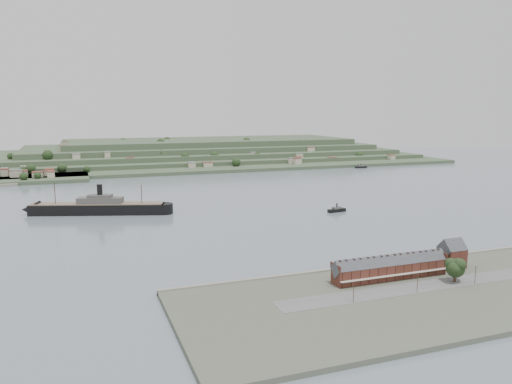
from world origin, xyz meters
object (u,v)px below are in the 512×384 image
object	(u,v)px
steamship	(94,208)
terrace_row	(390,268)
tugboat	(337,210)
gabled_building	(452,254)
fig_tree	(456,267)

from	to	relation	value
steamship	terrace_row	bearing A→B (deg)	-59.67
terrace_row	tugboat	xyz separation A→B (m)	(54.97, 145.90, -5.21)
terrace_row	steamship	distance (m)	232.32
terrace_row	gabled_building	size ratio (longest dim) A/B	3.95
terrace_row	fig_tree	world-z (taller)	fig_tree
gabled_building	steamship	size ratio (longest dim) A/B	0.13
tugboat	steamship	bearing A→B (deg)	162.41
tugboat	fig_tree	xyz separation A→B (m)	(-31.21, -160.31, 7.16)
gabled_building	steamship	xyz separation A→B (m)	(-154.81, 196.49, -3.28)
gabled_building	tugboat	xyz separation A→B (m)	(17.47, 141.88, -6.56)
steamship	tugboat	world-z (taller)	steamship
terrace_row	tugboat	size ratio (longest dim) A/B	3.64
terrace_row	steamship	size ratio (longest dim) A/B	0.52
terrace_row	fig_tree	xyz separation A→B (m)	(23.76, -14.40, 1.95)
terrace_row	gabled_building	xyz separation A→B (m)	(37.50, 4.02, 1.34)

